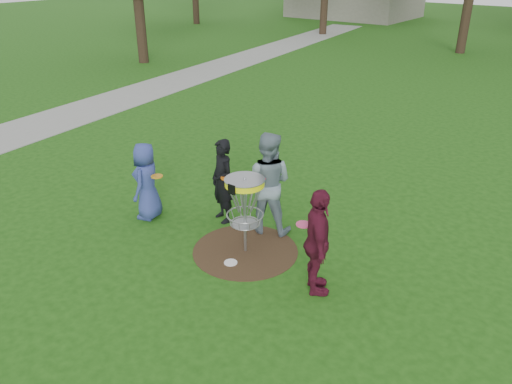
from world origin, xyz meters
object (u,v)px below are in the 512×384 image
Objects in this scene: player_blue at (147,181)px; disc_golf_basket at (245,197)px; player_black at (222,181)px; player_grey at (267,183)px; player_maroon at (318,243)px.

player_blue is 1.08× the size of disc_golf_basket.
player_black reaches higher than disc_golf_basket.
player_grey is 1.36× the size of disc_golf_basket.
player_black is 0.86× the size of player_grey.
disc_golf_basket is (2.24, 0.14, 0.28)m from player_blue.
disc_golf_basket is at bearing 71.35° from player_blue.
player_blue is at bearing -176.44° from disc_golf_basket.
player_black is 0.96× the size of player_maroon.
player_grey is 1.97m from player_maroon.
player_blue is 0.89× the size of player_maroon.
player_maroon reaches higher than player_blue.
disc_golf_basket is at bearing 78.51° from player_grey.
player_maroon is 1.55m from disc_golf_basket.
player_black is at bearing 99.89° from player_blue.
player_blue reaches higher than disc_golf_basket.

